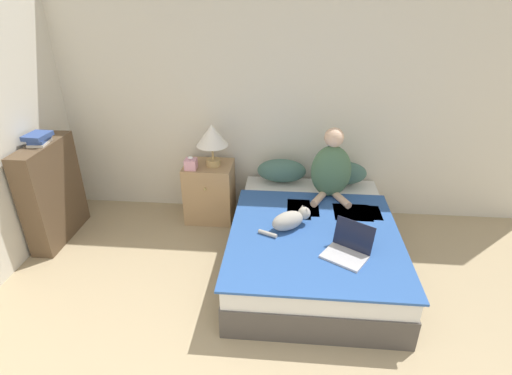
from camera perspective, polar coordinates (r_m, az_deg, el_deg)
wall_back at (r=4.29m, az=3.32°, el=12.20°), size 5.72×0.05×2.55m
bed at (r=3.77m, az=8.05°, el=-7.96°), size 1.47×1.96×0.45m
pillow_near at (r=4.31m, az=3.68°, el=2.41°), size 0.52×0.25×0.26m
pillow_far at (r=4.35m, az=12.14°, el=2.05°), size 0.52×0.25×0.26m
person_sitting at (r=4.00m, az=10.71°, el=2.65°), size 0.40×0.39×0.72m
cat_tabby at (r=3.51m, az=4.91°, el=-4.60°), size 0.45×0.33×0.17m
laptop_open at (r=3.26m, az=12.96°, el=-8.57°), size 0.43×0.42×0.25m
nightstand at (r=4.45m, az=-6.62°, el=-0.56°), size 0.51×0.45×0.65m
table_lamp at (r=4.17m, az=-6.31°, el=7.22°), size 0.33×0.33×0.45m
tissue_box at (r=4.21m, az=-9.29°, el=3.36°), size 0.12×0.12×0.14m
bookshelf at (r=4.47m, az=-27.11°, el=-0.63°), size 0.22×0.79×1.03m
book_stack_top at (r=4.27m, az=-28.66°, el=6.17°), size 0.21×0.25×0.10m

